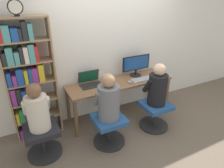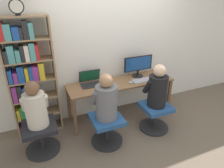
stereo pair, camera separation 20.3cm
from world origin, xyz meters
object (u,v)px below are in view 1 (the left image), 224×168
keyboard (142,79)px  bookshelf (28,84)px  office_chair_left (155,113)px  desktop_monitor (136,65)px  office_chair_right (109,128)px  desk_clock (15,7)px  office_chair_side (43,139)px  person_at_laptop (109,100)px  person_at_monitor (157,87)px  person_near_shelf (37,109)px  laptop (91,82)px

keyboard → bookshelf: bookshelf is taller
keyboard → office_chair_left: 0.65m
desktop_monitor → office_chair_right: size_ratio=1.15×
desk_clock → office_chair_side: bearing=-89.1°
office_chair_right → person_at_laptop: person_at_laptop is taller
person_at_monitor → desk_clock: (-1.86, 0.65, 1.23)m
person_at_laptop → person_near_shelf: 0.98m
person_at_monitor → bookshelf: (-1.89, 0.70, 0.15)m
keyboard → person_at_laptop: person_at_laptop is taller
laptop → person_at_monitor: 1.13m
person_at_laptop → office_chair_side: size_ratio=1.41×
person_at_laptop → bookshelf: (-1.00, 0.71, 0.16)m
office_chair_side → desktop_monitor: bearing=15.0°
person_at_monitor → desktop_monitor: bearing=87.9°
bookshelf → desk_clock: desk_clock is taller
laptop → person_at_monitor: bearing=-37.5°
person_at_laptop → person_near_shelf: size_ratio=1.04×
keyboard → office_chair_right: (-0.91, -0.48, -0.45)m
office_chair_left → desk_clock: bearing=160.5°
office_chair_right → office_chair_side: bearing=168.0°
office_chair_right → desktop_monitor: bearing=37.6°
laptop → person_near_shelf: (-0.95, -0.49, 0.00)m
laptop → person_at_monitor: (0.90, -0.69, 0.02)m
laptop → bookshelf: size_ratio=0.20×
bookshelf → person_near_shelf: bearing=-85.7°
office_chair_right → office_chair_left: bearing=0.6°
desktop_monitor → office_chair_side: 2.05m
desktop_monitor → keyboard: size_ratio=1.41×
laptop → bookshelf: 1.00m
desktop_monitor → laptop: (-0.92, -0.00, -0.16)m
person_at_monitor → office_chair_right: bearing=-179.0°
person_at_laptop → desk_clock: size_ratio=3.41×
desk_clock → office_chair_side: size_ratio=0.41×
laptop → person_near_shelf: bearing=-152.6°
desktop_monitor → office_chair_right: bearing=-142.4°
desktop_monitor → person_near_shelf: person_near_shelf is taller
laptop → office_chair_right: 0.86m
laptop → office_chair_left: laptop is taller
laptop → office_chair_right: laptop is taller
office_chair_right → person_near_shelf: size_ratio=0.74×
office_chair_left → bookshelf: (-1.89, 0.71, 0.66)m
laptop → keyboard: (0.91, -0.23, -0.04)m
laptop → office_chair_right: size_ratio=0.75×
desk_clock → person_at_monitor: bearing=-19.3°
office_chair_left → office_chair_side: (-1.85, 0.19, 0.00)m
desktop_monitor → person_at_laptop: 1.16m
person_at_monitor → office_chair_side: person_at_monitor is taller
desk_clock → laptop: bearing=2.3°
laptop → desk_clock: size_ratio=1.82×
person_at_monitor → keyboard: bearing=88.0°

